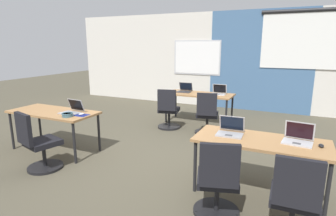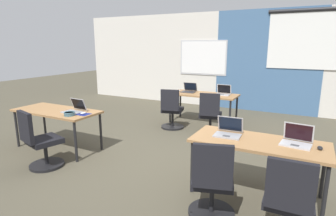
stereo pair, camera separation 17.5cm
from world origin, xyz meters
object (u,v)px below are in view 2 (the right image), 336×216
(mouse_far_left, at_px, (179,91))
(chair_near_right_inner, at_px, (212,186))
(chair_far_left, at_px, (172,112))
(laptop_far_right, at_px, (223,93))
(laptop_far_left, at_px, (189,90))
(chair_near_right_end, at_px, (288,208))
(mouse_near_right_end, at_px, (320,148))
(chair_near_left_inner, at_px, (40,144))
(snack_bowl, at_px, (69,114))
(laptop_near_right_end, at_px, (297,140))
(laptop_near_left_inner, at_px, (74,109))
(mouse_near_left_inner, at_px, (83,113))
(desk_near_left, at_px, (57,113))
(desk_far_center, at_px, (203,96))
(laptop_near_right_inner, at_px, (228,131))
(desk_near_right, at_px, (258,146))
(chair_far_right, at_px, (210,118))

(mouse_far_left, xyz_separation_m, chair_near_right_inner, (2.08, -3.59, -0.36))
(chair_far_left, bearing_deg, laptop_far_right, -150.45)
(laptop_far_left, height_order, chair_near_right_end, laptop_far_left)
(mouse_near_right_end, bearing_deg, chair_near_left_inner, -168.78)
(mouse_near_right_end, xyz_separation_m, snack_bowl, (-3.64, -0.21, 0.02))
(chair_near_right_inner, height_order, chair_near_right_end, same)
(laptop_near_right_end, bearing_deg, laptop_near_left_inner, -172.73)
(mouse_near_right_end, bearing_deg, chair_far_left, 144.98)
(mouse_near_left_inner, bearing_deg, mouse_far_left, 81.48)
(desk_near_left, height_order, chair_near_left_inner, chair_near_left_inner)
(desk_far_center, bearing_deg, mouse_far_left, 173.98)
(mouse_near_left_inner, distance_m, laptop_near_right_inner, 2.46)
(chair_near_left_inner, bearing_deg, desk_far_center, -95.75)
(laptop_near_left_inner, bearing_deg, laptop_far_left, 75.72)
(laptop_near_left_inner, bearing_deg, desk_near_right, 3.35)
(laptop_near_right_inner, relative_size, snack_bowl, 1.93)
(mouse_near_left_inner, xyz_separation_m, mouse_near_right_end, (3.50, 0.04, -0.00))
(desk_near_right, height_order, laptop_near_left_inner, laptop_near_left_inner)
(chair_far_right, bearing_deg, chair_far_left, -14.88)
(desk_far_center, relative_size, laptop_near_right_inner, 4.66)
(laptop_far_right, height_order, chair_far_left, laptop_far_right)
(chair_near_right_inner, height_order, laptop_near_right_end, laptop_near_right_end)
(laptop_near_right_inner, bearing_deg, chair_near_left_inner, -166.77)
(desk_far_center, distance_m, chair_near_right_end, 4.19)
(laptop_near_right_inner, bearing_deg, mouse_near_right_end, -3.56)
(chair_far_right, distance_m, laptop_near_right_end, 2.60)
(desk_far_center, relative_size, chair_far_left, 1.74)
(mouse_far_left, distance_m, chair_far_left, 0.93)
(desk_near_left, distance_m, mouse_near_left_inner, 0.66)
(desk_far_center, bearing_deg, mouse_near_left_inner, -111.35)
(chair_far_left, height_order, chair_near_left_inner, same)
(laptop_far_right, distance_m, laptop_far_left, 0.86)
(chair_far_left, xyz_separation_m, mouse_near_left_inner, (-0.64, -2.05, 0.36))
(chair_near_right_inner, relative_size, chair_near_right_end, 1.00)
(mouse_near_left_inner, relative_size, laptop_near_right_end, 0.31)
(desk_near_left, distance_m, mouse_far_left, 3.07)
(laptop_near_right_inner, distance_m, snack_bowl, 2.60)
(mouse_near_right_end, distance_m, snack_bowl, 3.65)
(desk_far_center, relative_size, laptop_far_right, 4.71)
(chair_far_right, relative_size, chair_near_left_inner, 1.00)
(mouse_far_left, height_order, laptop_near_left_inner, laptop_near_left_inner)
(chair_far_right, bearing_deg, laptop_far_left, -57.59)
(mouse_near_left_inner, relative_size, snack_bowl, 0.63)
(chair_near_left_inner, distance_m, laptop_near_right_inner, 2.82)
(mouse_far_left, bearing_deg, snack_bowl, -100.53)
(laptop_far_right, xyz_separation_m, laptop_far_left, (-0.86, -0.01, -0.00))
(mouse_near_left_inner, height_order, laptop_near_right_end, laptop_near_right_end)
(desk_near_right, xyz_separation_m, mouse_near_right_end, (0.66, 0.03, 0.08))
(laptop_near_left_inner, bearing_deg, chair_far_left, 70.25)
(desk_near_left, bearing_deg, laptop_near_right_end, 1.25)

